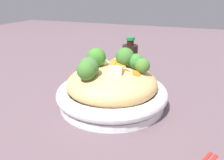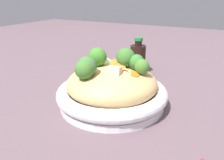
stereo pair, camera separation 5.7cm
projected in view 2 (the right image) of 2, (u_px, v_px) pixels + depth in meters
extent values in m
plane|color=#5E4A51|center=(112.00, 105.00, 0.60)|extent=(3.00, 3.00, 0.00)
cylinder|color=white|center=(112.00, 102.00, 0.60)|extent=(0.26, 0.26, 0.02)
torus|color=white|center=(112.00, 92.00, 0.59)|extent=(0.28, 0.28, 0.03)
ellipsoid|color=tan|center=(112.00, 83.00, 0.58)|extent=(0.23, 0.23, 0.08)
torus|color=tan|center=(122.00, 75.00, 0.53)|extent=(0.05, 0.04, 0.02)
torus|color=tan|center=(118.00, 76.00, 0.54)|extent=(0.06, 0.07, 0.02)
cone|color=#A3B87B|center=(142.00, 75.00, 0.55)|extent=(0.02, 0.02, 0.01)
sphere|color=#45772C|center=(142.00, 67.00, 0.54)|extent=(0.05, 0.05, 0.04)
cone|color=#9ABC70|center=(85.00, 80.00, 0.52)|extent=(0.02, 0.02, 0.02)
sphere|color=#3E732C|center=(84.00, 70.00, 0.51)|extent=(0.05, 0.05, 0.04)
cone|color=#9DB674|center=(99.00, 66.00, 0.59)|extent=(0.03, 0.03, 0.02)
sphere|color=#3D7F2A|center=(98.00, 57.00, 0.58)|extent=(0.07, 0.07, 0.05)
cone|color=#A3B56E|center=(125.00, 67.00, 0.57)|extent=(0.02, 0.02, 0.02)
sphere|color=#3C732D|center=(126.00, 57.00, 0.56)|extent=(0.05, 0.05, 0.05)
cone|color=#9ABF71|center=(87.00, 77.00, 0.53)|extent=(0.03, 0.03, 0.02)
sphere|color=#406F35|center=(87.00, 66.00, 0.52)|extent=(0.06, 0.06, 0.05)
cone|color=#99C06E|center=(136.00, 71.00, 0.56)|extent=(0.03, 0.03, 0.02)
sphere|color=#397934|center=(136.00, 62.00, 0.55)|extent=(0.05, 0.05, 0.04)
cylinder|color=orange|center=(121.00, 67.00, 0.56)|extent=(0.04, 0.04, 0.02)
cylinder|color=orange|center=(119.00, 64.00, 0.59)|extent=(0.03, 0.03, 0.03)
cylinder|color=orange|center=(121.00, 63.00, 0.61)|extent=(0.04, 0.03, 0.03)
cylinder|color=orange|center=(115.00, 64.00, 0.58)|extent=(0.03, 0.03, 0.03)
cylinder|color=orange|center=(134.00, 74.00, 0.53)|extent=(0.02, 0.02, 0.01)
cylinder|color=orange|center=(118.00, 63.00, 0.60)|extent=(0.03, 0.03, 0.02)
cylinder|color=beige|center=(91.00, 65.00, 0.60)|extent=(0.04, 0.04, 0.02)
torus|color=#2C642A|center=(91.00, 65.00, 0.60)|extent=(0.05, 0.05, 0.02)
cylinder|color=beige|center=(110.00, 62.00, 0.64)|extent=(0.04, 0.04, 0.02)
torus|color=#2D642C|center=(110.00, 62.00, 0.64)|extent=(0.05, 0.05, 0.03)
cube|color=beige|center=(122.00, 61.00, 0.62)|extent=(0.03, 0.03, 0.03)
cube|color=beige|center=(114.00, 71.00, 0.53)|extent=(0.03, 0.03, 0.02)
cube|color=beige|center=(97.00, 62.00, 0.60)|extent=(0.05, 0.05, 0.03)
cylinder|color=black|center=(138.00, 60.00, 0.81)|extent=(0.05, 0.05, 0.10)
cylinder|color=black|center=(138.00, 43.00, 0.79)|extent=(0.02, 0.02, 0.02)
cylinder|color=#1E7F38|center=(139.00, 39.00, 0.79)|extent=(0.03, 0.03, 0.01)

